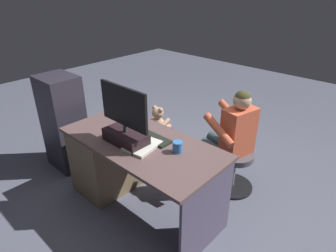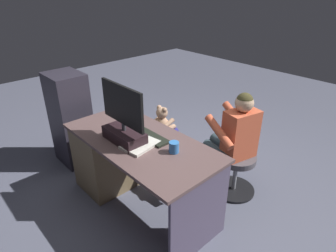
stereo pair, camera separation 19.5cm
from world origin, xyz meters
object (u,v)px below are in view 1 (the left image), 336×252
at_px(cup, 178,147).
at_px(computer_mouse, 125,126).
at_px(keyboard, 150,137).
at_px(teddy_bear, 159,121).
at_px(tv_remote, 116,130).
at_px(office_chair_teddy, 158,146).
at_px(visitor_chair, 234,167).
at_px(person, 229,133).
at_px(desk, 116,157).
at_px(monitor, 125,126).

bearing_deg(cup, computer_mouse, 1.42).
height_order(keyboard, teddy_bear, keyboard).
distance_m(tv_remote, office_chair_teddy, 0.84).
height_order(keyboard, visitor_chair, keyboard).
bearing_deg(tv_remote, office_chair_teddy, -93.77).
bearing_deg(person, teddy_bear, 12.21).
height_order(tv_remote, person, person).
height_order(desk, teddy_bear, teddy_bear).
bearing_deg(person, tv_remote, 49.68).
bearing_deg(desk, cup, -173.74).
relative_size(keyboard, cup, 4.47).
bearing_deg(cup, monitor, 23.95).
xyz_separation_m(desk, keyboard, (-0.42, -0.09, 0.35)).
height_order(tv_remote, office_chair_teddy, tv_remote).
distance_m(keyboard, visitor_chair, 1.01).
relative_size(computer_mouse, teddy_bear, 0.31).
relative_size(monitor, computer_mouse, 5.66).
distance_m(desk, tv_remote, 0.36).
xyz_separation_m(cup, tv_remote, (0.67, 0.10, -0.04)).
height_order(cup, visitor_chair, cup).
distance_m(cup, office_chair_teddy, 1.10).
xyz_separation_m(desk, person, (-0.80, -0.82, 0.24)).
relative_size(computer_mouse, office_chair_teddy, 0.19).
distance_m(computer_mouse, tv_remote, 0.09).
bearing_deg(keyboard, visitor_chair, -121.86).
relative_size(keyboard, office_chair_teddy, 0.82).
relative_size(office_chair_teddy, visitor_chair, 1.17).
distance_m(monitor, office_chair_teddy, 1.05).
distance_m(cup, person, 0.76).
xyz_separation_m(desk, computer_mouse, (-0.10, -0.07, 0.36)).
bearing_deg(visitor_chair, desk, 43.72).
relative_size(computer_mouse, cup, 1.02).
bearing_deg(cup, desk, 6.26).
xyz_separation_m(monitor, tv_remote, (0.25, -0.09, -0.15)).
xyz_separation_m(keyboard, computer_mouse, (0.31, 0.03, 0.01)).
bearing_deg(tv_remote, visitor_chair, -145.26).
height_order(cup, office_chair_teddy, cup).
distance_m(keyboard, person, 0.83).
distance_m(keyboard, office_chair_teddy, 0.86).
relative_size(desk, teddy_bear, 4.87).
bearing_deg(teddy_bear, visitor_chair, -167.72).
distance_m(cup, teddy_bear, 0.98).
bearing_deg(person, keyboard, 62.41).
relative_size(computer_mouse, person, 0.09).
distance_m(desk, keyboard, 0.55).
relative_size(visitor_chair, person, 0.40).
xyz_separation_m(computer_mouse, office_chair_teddy, (0.12, -0.57, -0.52)).
height_order(desk, person, person).
bearing_deg(office_chair_teddy, visitor_chair, -167.02).
relative_size(keyboard, tv_remote, 2.80).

